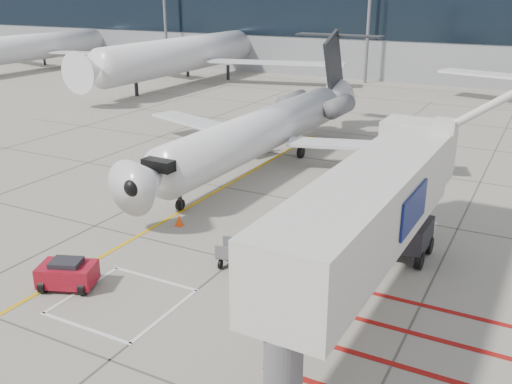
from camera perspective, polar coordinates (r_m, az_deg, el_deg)
The scene contains 10 objects.
ground_plane at distance 21.99m, azimuth -7.44°, elevation -10.88°, with size 260.00×260.00×0.00m, color gray.
regional_jet at distance 35.03m, azimuth -1.05°, elevation 7.84°, with size 23.62×29.78×7.81m, color silver, non-canonical shape.
jet_bridge at distance 19.64m, azimuth 10.84°, elevation -3.26°, with size 8.49×17.92×7.17m, color silver, non-canonical shape.
pushback_tug at distance 23.69m, azimuth -18.34°, elevation -7.70°, with size 2.14×1.33×1.25m, color maroon, non-canonical shape.
baggage_cart at distance 24.16m, azimuth -1.68°, elevation -6.22°, with size 1.79×1.13×1.13m, color #595A5E, non-canonical shape.
ground_power_unit at distance 23.19m, azimuth 4.71°, elevation -6.78°, with size 2.05×1.20×1.62m, color silver, non-canonical shape.
cone_nose at distance 28.53m, azimuth -7.69°, elevation -2.81°, with size 0.41×0.41×0.56m, color #F7490D.
cone_side at distance 25.00m, azimuth -2.27°, elevation -6.14°, with size 0.33×0.33×0.45m, color #DC460B.
bg_aircraft_a at distance 90.87m, azimuth -20.42°, elevation 15.06°, with size 33.19×36.87×11.06m, color silver, non-canonical shape.
bg_aircraft_b at distance 73.61m, azimuth -5.89°, elevation 15.82°, with size 37.12×41.24×12.37m, color silver, non-canonical shape.
Camera 1 is at (11.21, -15.28, 11.16)m, focal length 40.00 mm.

